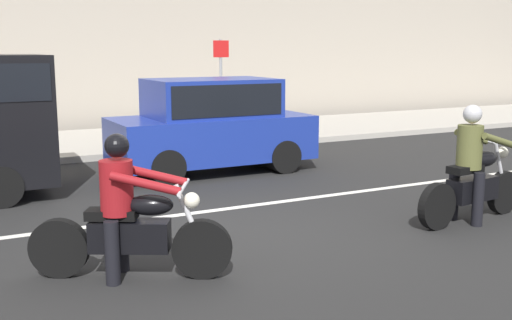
{
  "coord_description": "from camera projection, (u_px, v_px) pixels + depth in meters",
  "views": [
    {
      "loc": [
        -3.25,
        -7.26,
        2.36
      ],
      "look_at": [
        0.43,
        -0.23,
        0.93
      ],
      "focal_mm": 43.45,
      "sensor_mm": 36.0,
      "label": 1
    }
  ],
  "objects": [
    {
      "name": "street_sign_post",
      "position": [
        221.0,
        76.0,
        16.51
      ],
      "size": [
        0.44,
        0.08,
        2.47
      ],
      "color": "gray",
      "rests_on": "sidewalk_slab"
    },
    {
      "name": "motorcycle_with_rider_crimson",
      "position": [
        128.0,
        220.0,
        6.38
      ],
      "size": [
        1.92,
        1.15,
        1.52
      ],
      "color": "black",
      "rests_on": "ground_plane"
    },
    {
      "name": "parked_hatchback_cobalt_blue",
      "position": [
        211.0,
        124.0,
        11.9
      ],
      "size": [
        3.81,
        1.76,
        1.8
      ],
      "color": "navy",
      "rests_on": "ground_plane"
    },
    {
      "name": "ground_plane",
      "position": [
        220.0,
        229.0,
        8.23
      ],
      "size": [
        80.0,
        80.0,
        0.0
      ],
      "primitive_type": "plane",
      "color": "black"
    },
    {
      "name": "lane_marking_stripe",
      "position": [
        222.0,
        209.0,
        9.22
      ],
      "size": [
        18.0,
        0.14,
        0.01
      ],
      "primitive_type": "cube",
      "color": "silver",
      "rests_on": "ground_plane"
    },
    {
      "name": "motorcycle_with_rider_olive",
      "position": [
        473.0,
        174.0,
        8.49
      ],
      "size": [
        2.07,
        0.71,
        1.62
      ],
      "color": "black",
      "rests_on": "ground_plane"
    },
    {
      "name": "sidewalk_slab",
      "position": [
        86.0,
        143.0,
        15.2
      ],
      "size": [
        40.0,
        4.4,
        0.14
      ],
      "primitive_type": "cube",
      "color": "#A8A399",
      "rests_on": "ground_plane"
    }
  ]
}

